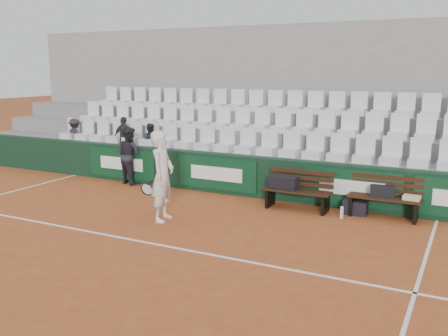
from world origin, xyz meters
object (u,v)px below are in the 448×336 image
at_px(sports_bag_left, 283,182).
at_px(ball_kid, 129,155).
at_px(sports_bag_right, 382,191).
at_px(water_bottle_near, 274,198).
at_px(bench_right, 384,207).
at_px(water_bottle_far, 342,213).
at_px(spectator_a, 74,121).
at_px(spectator_c, 149,126).
at_px(sports_bag_ground, 355,207).
at_px(tennis_player, 162,176).
at_px(bench_left, 297,200).
at_px(spectator_b, 124,122).

bearing_deg(sports_bag_left, ball_kid, 174.91).
xyz_separation_m(sports_bag_right, water_bottle_near, (-2.46, -0.01, -0.43)).
bearing_deg(bench_right, water_bottle_far, -148.46).
relative_size(spectator_a, spectator_c, 1.01).
bearing_deg(sports_bag_ground, ball_kid, 178.18).
distance_m(sports_bag_ground, water_bottle_near, 1.93).
bearing_deg(water_bottle_far, water_bottle_near, 163.49).
xyz_separation_m(sports_bag_left, water_bottle_far, (1.41, -0.24, -0.46)).
relative_size(sports_bag_left, tennis_player, 0.35).
bearing_deg(bench_right, spectator_c, 172.22).
distance_m(bench_left, water_bottle_far, 1.10).
height_order(water_bottle_near, spectator_a, spectator_a).
xyz_separation_m(bench_right, spectator_c, (-6.66, 0.91, 1.30)).
relative_size(ball_kid, spectator_c, 1.50).
height_order(sports_bag_ground, ball_kid, ball_kid).
distance_m(ball_kid, spectator_b, 1.32).
bearing_deg(bench_right, sports_bag_left, -173.70).
xyz_separation_m(sports_bag_left, sports_bag_right, (2.13, 0.29, -0.03)).
xyz_separation_m(bench_left, spectator_c, (-4.82, 1.16, 1.30)).
height_order(bench_left, ball_kid, ball_kid).
height_order(water_bottle_near, spectator_c, spectator_c).
height_order(bench_left, water_bottle_near, bench_left).
height_order(water_bottle_far, spectator_c, spectator_c).
height_order(sports_bag_left, tennis_player, tennis_player).
distance_m(sports_bag_right, ball_kid, 6.78).
bearing_deg(ball_kid, spectator_c, -84.63).
bearing_deg(sports_bag_ground, spectator_c, 171.22).
bearing_deg(sports_bag_right, ball_kid, 178.96).
height_order(bench_right, water_bottle_near, bench_right).
xyz_separation_m(bench_right, sports_bag_ground, (-0.59, -0.03, -0.07)).
height_order(sports_bag_right, ball_kid, ball_kid).
distance_m(bench_left, tennis_player, 3.12).
bearing_deg(sports_bag_right, bench_left, -170.67).
xyz_separation_m(sports_bag_ground, tennis_player, (-3.50, -2.25, 0.79)).
bearing_deg(spectator_a, sports_bag_right, -168.35).
distance_m(bench_left, sports_bag_left, 0.51).
height_order(bench_right, spectator_b, spectator_b).
distance_m(sports_bag_left, sports_bag_ground, 1.67).
distance_m(water_bottle_near, spectator_c, 4.46).
bearing_deg(sports_bag_left, bench_right, 6.30).
relative_size(water_bottle_far, tennis_player, 0.14).
relative_size(spectator_b, spectator_c, 1.14).
xyz_separation_m(spectator_a, spectator_c, (2.82, 0.00, -0.01)).
xyz_separation_m(sports_bag_left, water_bottle_near, (-0.32, 0.28, -0.46)).
distance_m(sports_bag_left, sports_bag_right, 2.15).
distance_m(bench_left, sports_bag_right, 1.84).
height_order(water_bottle_near, spectator_b, spectator_b).
bearing_deg(water_bottle_far, spectator_a, 170.94).
relative_size(tennis_player, spectator_a, 1.77).
xyz_separation_m(bench_left, ball_kid, (-4.99, 0.42, 0.57)).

